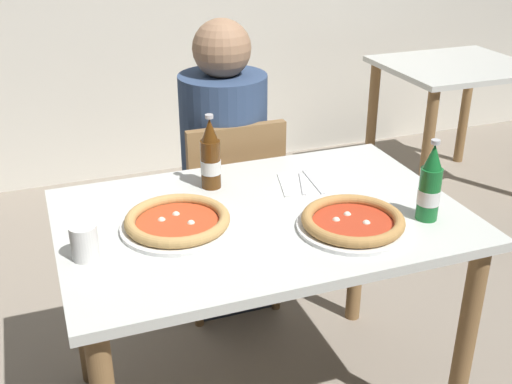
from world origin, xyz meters
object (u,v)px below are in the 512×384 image
diner_seated (225,176)px  paper_cup (84,242)px  pizza_margherita_near (178,222)px  beer_bottle_center (211,157)px  chair_behind_table (229,204)px  dining_table_background (453,91)px  napkin_with_cutlery (308,184)px  dining_table_main (262,247)px  pizza_marinara_far (353,222)px  beer_bottle_left (430,186)px

diner_seated → paper_cup: bearing=-129.9°
pizza_margherita_near → beer_bottle_center: bearing=54.3°
chair_behind_table → dining_table_background: size_ratio=1.06×
diner_seated → napkin_with_cutlery: 0.56m
dining_table_background → paper_cup: size_ratio=8.42×
dining_table_main → diner_seated: bearing=82.1°
chair_behind_table → pizza_marinara_far: 0.84m
dining_table_main → chair_behind_table: bearing=81.5°
diner_seated → pizza_margherita_near: diner_seated is taller
beer_bottle_center → paper_cup: size_ratio=2.60×
pizza_marinara_far → beer_bottle_left: (0.23, -0.02, 0.08)m
dining_table_main → diner_seated: size_ratio=0.99×
pizza_margherita_near → beer_bottle_center: (0.17, 0.24, 0.08)m
pizza_marinara_far → pizza_margherita_near: bearing=159.7°
pizza_margherita_near → napkin_with_cutlery: bearing=17.1°
pizza_marinara_far → beer_bottle_left: bearing=-5.1°
napkin_with_cutlery → beer_bottle_left: bearing=-56.3°
chair_behind_table → paper_cup: 0.97m
chair_behind_table → beer_bottle_left: beer_bottle_left is taller
diner_seated → pizza_marinara_far: diner_seated is taller
napkin_with_cutlery → dining_table_background: bearing=39.1°
diner_seated → pizza_marinara_far: size_ratio=3.76×
diner_seated → beer_bottle_center: 0.53m
pizza_marinara_far → beer_bottle_center: bearing=125.8°
pizza_margherita_near → pizza_marinara_far: 0.50m
dining_table_main → napkin_with_cutlery: size_ratio=5.49×
dining_table_main → napkin_with_cutlery: napkin_with_cutlery is taller
dining_table_background → pizza_margherita_near: size_ratio=2.43×
beer_bottle_left → pizza_marinara_far: bearing=174.9°
dining_table_main → pizza_margherita_near: 0.29m
dining_table_main → beer_bottle_left: bearing=-23.8°
beer_bottle_left → napkin_with_cutlery: beer_bottle_left is taller
beer_bottle_left → diner_seated: bearing=112.4°
dining_table_background → napkin_with_cutlery: napkin_with_cutlery is taller
dining_table_background → beer_bottle_center: 2.09m
chair_behind_table → pizza_margherita_near: 0.76m
dining_table_main → beer_bottle_left: beer_bottle_left is taller
dining_table_main → chair_behind_table: (0.09, 0.61, -0.15)m
diner_seated → paper_cup: size_ratio=12.73×
dining_table_main → pizza_marinara_far: size_ratio=3.73×
pizza_margherita_near → napkin_with_cutlery: 0.50m
pizza_marinara_far → beer_bottle_center: size_ratio=1.30×
diner_seated → pizza_marinara_far: bearing=-81.8°
pizza_margherita_near → beer_bottle_left: bearing=-15.5°
pizza_marinara_far → paper_cup: bearing=172.3°
beer_bottle_center → paper_cup: bearing=-144.4°
diner_seated → dining_table_background: size_ratio=1.51×
chair_behind_table → beer_bottle_center: beer_bottle_center is taller
pizza_marinara_far → napkin_with_cutlery: bearing=88.8°
pizza_margherita_near → beer_bottle_center: size_ratio=1.33×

